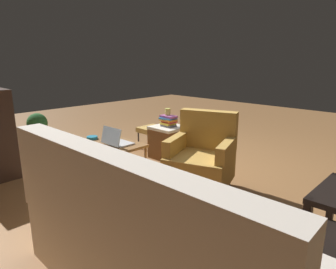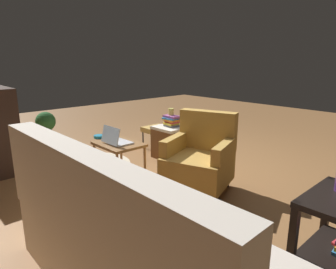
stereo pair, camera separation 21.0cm
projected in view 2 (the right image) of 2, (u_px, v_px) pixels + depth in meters
name	position (u px, v px, depth m)	size (l,w,h in m)	color
ground	(191.00, 167.00, 4.09)	(12.00, 12.00, 0.00)	olive
couch	(135.00, 248.00, 1.81)	(1.91, 0.87, 1.00)	silver
armchair	(200.00, 159.00, 3.32)	(0.85, 0.86, 0.87)	#B78C3F
laptop_desk	(119.00, 148.00, 3.53)	(0.56, 0.44, 0.48)	olive
laptop	(116.00, 140.00, 3.48)	(0.33, 0.26, 0.21)	silver
wicker_hamper	(171.00, 142.00, 4.44)	(0.45, 0.45, 0.48)	brown
book_stack_hamper	(172.00, 121.00, 4.36)	(0.25, 0.20, 0.16)	#595960
yellow_mug	(171.00, 112.00, 4.37)	(0.08, 0.08, 0.10)	#D8D866
tv_remote	(171.00, 124.00, 4.50)	(0.05, 0.16, 0.02)	#262628
ottoman	(157.00, 130.00, 4.88)	(0.40, 0.40, 0.36)	tan
circular_rug	(91.00, 165.00, 4.17)	(1.10, 1.10, 0.01)	beige
pet_bowl_steel	(115.00, 138.00, 5.47)	(0.20, 0.20, 0.05)	silver
pet_bowl_teal	(99.00, 137.00, 5.59)	(0.20, 0.20, 0.05)	teal
potted_plant	(46.00, 124.00, 5.21)	(0.34, 0.34, 0.55)	brown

